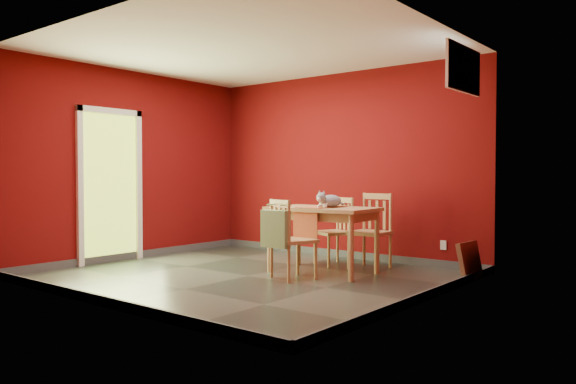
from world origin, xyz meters
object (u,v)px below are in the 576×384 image
Objects in this scene: chair_far_left at (336,230)px; tote_bag at (275,229)px; chair_far_right at (372,230)px; chair_near at (290,238)px; cat at (330,199)px; dining_table at (323,215)px; picture_frame at (470,261)px.

tote_bag is (0.13, -1.43, 0.14)m from chair_far_left.
tote_bag is (-0.40, -1.46, 0.10)m from chair_far_right.
cat is at bearing 74.36° from chair_near.
chair_far_left is at bearing 109.56° from dining_table.
tote_bag is 1.08× the size of picture_frame.
chair_far_right reaches higher than chair_far_left.
chair_near is (-0.05, -0.58, -0.24)m from dining_table.
chair_far_right is 1.04× the size of chair_near.
picture_frame is (1.71, 1.41, -0.38)m from tote_bag.
chair_near reaches higher than picture_frame.
cat is 1.77m from picture_frame.
dining_table is 1.43× the size of chair_near.
chair_far_left reaches higher than dining_table.
picture_frame is at bearing 20.67° from dining_table.
chair_far_right is at bearing 177.72° from picture_frame.
chair_far_right is 1.30m from chair_near.
picture_frame is (1.67, 1.20, -0.25)m from chair_near.
chair_far_left is at bearing 98.38° from chair_near.
cat reaches higher than dining_table.
chair_far_right reaches higher than dining_table.
chair_far_left reaches higher than tote_bag.
cat is at bearing 75.35° from tote_bag.
chair_far_left is at bearing 95.36° from tote_bag.
tote_bag is 0.88m from cat.
cat is (0.12, -0.01, 0.21)m from dining_table.
chair_far_left is 0.93× the size of chair_far_right.
dining_table is at bearing 83.49° from tote_bag.
chair_far_right is 2.24× the size of cat.
tote_bag is at bearing -140.53° from picture_frame.
chair_near is at bearing -144.35° from picture_frame.
chair_far_right is 1.97× the size of tote_bag.
dining_table is at bearing 85.51° from chair_near.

